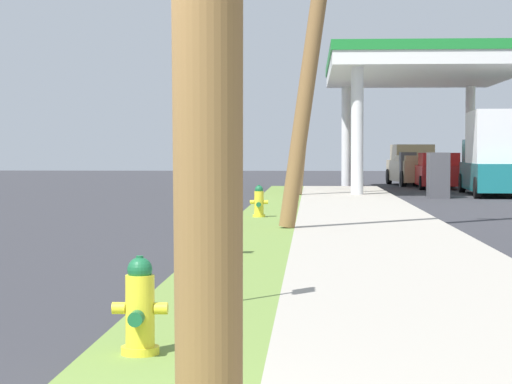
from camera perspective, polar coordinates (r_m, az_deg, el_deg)
fire_hydrant_nearest at (r=7.69m, az=-6.57°, el=-6.71°), size 0.42×0.38×0.74m
fire_hydrant_second at (r=14.99m, az=-1.74°, el=-2.29°), size 0.42×0.38×0.74m
fire_hydrant_third at (r=23.41m, az=0.17°, el=-0.63°), size 0.42×0.37×0.74m
utility_pole_background at (r=35.98m, az=3.11°, el=8.06°), size 1.69×1.55×10.09m
street_sign_post at (r=9.99m, az=-2.55°, el=2.23°), size 0.05×0.36×2.12m
car_red_by_near_pump at (r=45.13m, az=10.24°, el=1.11°), size 1.99×4.52×1.57m
truck_tan_at_forecourt at (r=49.05m, az=8.98°, el=1.44°), size 2.50×5.54×1.97m
truck_teal_on_apron at (r=38.42m, az=13.38°, el=2.02°), size 2.41×6.49×3.11m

